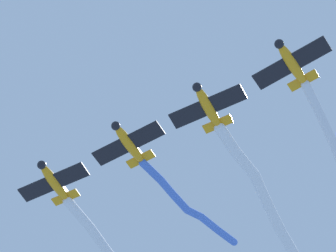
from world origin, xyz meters
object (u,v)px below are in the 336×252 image
airplane_lead (54,182)px  airplane_left_wing (128,143)px  airplane_right_wing (208,106)px  airplane_slot (292,63)px

airplane_lead → airplane_left_wing: size_ratio=1.02×
airplane_left_wing → airplane_right_wing: bearing=90.4°
airplane_lead → airplane_slot: size_ratio=0.99×
airplane_lead → airplane_slot: bearing=86.8°
airplane_left_wing → airplane_slot: same height
airplane_slot → airplane_right_wing: bearing=-86.6°
airplane_right_wing → airplane_slot: size_ratio=0.99×
airplane_lead → airplane_right_wing: same height
airplane_lead → airplane_slot: 21.04m
airplane_left_wing → airplane_slot: size_ratio=0.97×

